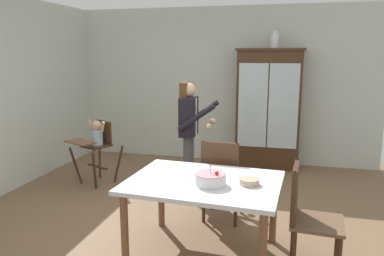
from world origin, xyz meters
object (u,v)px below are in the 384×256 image
Objects in this scene: dining_chair_far_side at (222,175)px; high_chair_with_toddler at (96,140)px; dining_table at (204,189)px; dining_chair_right_end at (305,211)px; birthday_cake at (211,179)px; china_cabinet at (268,109)px; adult_person at (189,125)px; ceramic_vase at (275,41)px; serving_bowl at (249,182)px.

high_chair_with_toddler is at bearing -18.74° from dining_chair_far_side.
dining_chair_far_side is (0.04, 0.74, -0.09)m from dining_table.
birthday_cake is at bearing 98.00° from dining_chair_right_end.
dining_table is at bearing -15.09° from high_chair_with_toddler.
adult_person is (-0.97, -1.53, -0.03)m from china_cabinet.
dining_table is at bearing 128.89° from birthday_cake.
high_chair_with_toddler is at bearing 65.01° from dining_chair_right_end.
dining_chair_right_end is at bearing -82.10° from ceramic_vase.
dining_chair_right_end is (0.50, -0.05, -0.21)m from serving_bowl.
dining_chair_far_side is 1.00× the size of dining_chair_right_end.
ceramic_vase is 3.44m from birthday_cake.
high_chair_with_toddler is 3.32m from dining_chair_right_end.
ceramic_vase is 3.50m from dining_chair_right_end.
serving_bowl is (0.42, -0.01, 0.12)m from dining_table.
ceramic_vase reaches higher than high_chair_with_toddler.
china_cabinet is at bearing 81.99° from dining_table.
birthday_cake is at bearing -96.25° from china_cabinet.
ceramic_vase is 2.17m from adult_person.
adult_person reaches higher than dining_chair_far_side.
ceramic_vase is at bearing -96.73° from dining_chair_far_side.
dining_table is at bearing 178.84° from serving_bowl.
china_cabinet is 3.10m from dining_table.
dining_chair_right_end is at bearing -3.41° from dining_table.
dining_table is (1.97, -1.59, -0.00)m from high_chair_with_toddler.
dining_chair_right_end is (0.87, -0.79, 0.00)m from dining_chair_far_side.
serving_bowl is 0.19× the size of dining_chair_right_end.
china_cabinet is 1.11m from ceramic_vase.
ceramic_vase is 0.28× the size of high_chair_with_toddler.
high_chair_with_toddler is 2.18m from dining_chair_far_side.
ceramic_vase is (0.06, 0.00, 1.11)m from china_cabinet.
adult_person is 8.50× the size of serving_bowl.
dining_chair_far_side is at bearing -100.86° from ceramic_vase.
adult_person is 1.59× the size of dining_chair_far_side.
serving_bowl is at bearing -90.13° from china_cabinet.
china_cabinet is at bearing 89.87° from serving_bowl.
serving_bowl is (-0.01, -3.06, -0.23)m from china_cabinet.
china_cabinet is 1.36× the size of dining_table.
birthday_cake is (-0.35, -3.15, -0.21)m from china_cabinet.
dining_chair_far_side reaches higher than dining_table.
dining_table is 1.53× the size of dining_chair_far_side.
ceramic_vase reaches higher than serving_bowl.
china_cabinet is 1.30× the size of adult_person.
birthday_cake reaches higher than dining_table.
dining_chair_right_end is (0.84, 0.05, -0.24)m from birthday_cake.
dining_table is at bearing 90.68° from dining_chair_far_side.
ceramic_vase is at bearing 54.64° from high_chair_with_toddler.
dining_chair_right_end is at bearing 141.94° from dining_chair_far_side.
adult_person reaches higher than dining_chair_right_end.
dining_chair_right_end is at bearing -5.30° from serving_bowl.
adult_person is at bearing -123.68° from ceramic_vase.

